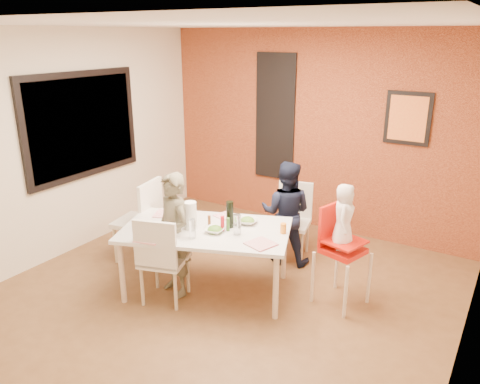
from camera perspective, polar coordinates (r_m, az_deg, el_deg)
The scene contains 35 objects.
ground at distance 5.09m, azimuth -1.82°, elevation -12.20°, with size 4.50×4.50×0.00m, color brown.
ceiling at distance 4.37m, azimuth -2.20°, elevation 19.80°, with size 4.50×4.50×0.02m, color white.
wall_back at distance 6.49m, azimuth 9.17°, elevation 7.25°, with size 4.50×0.02×2.70m, color beige.
wall_front at distance 3.07m, azimuth -26.16°, elevation -7.76°, with size 4.50×0.02×2.70m, color beige.
wall_left at distance 6.06m, azimuth -20.09°, elevation 5.52°, with size 0.02×4.50×2.70m, color beige.
wall_right at distance 3.85m, azimuth 27.16°, elevation -2.67°, with size 0.02×4.50×2.70m, color beige.
brick_accent_wall at distance 6.47m, azimuth 9.10°, elevation 7.22°, with size 4.50×0.02×2.70m, color maroon.
picture_window_frame at distance 6.12m, azimuth -18.67°, elevation 7.72°, with size 0.05×1.70×1.30m, color black.
picture_window_pane at distance 6.11m, azimuth -18.57°, elevation 7.71°, with size 0.02×1.55×1.15m, color black.
glassblock_strip at distance 6.68m, azimuth 4.32°, elevation 9.07°, with size 0.55×0.03×1.70m, color silver.
glassblock_surround at distance 6.67m, azimuth 4.30°, elevation 9.06°, with size 0.60×0.03×1.76m, color black.
art_print_frame at distance 6.05m, azimuth 19.79°, elevation 8.45°, with size 0.54×0.03×0.64m, color black.
art_print_canvas at distance 6.03m, azimuth 19.76°, elevation 8.43°, with size 0.44×0.01×0.54m, color orange.
dining_table at distance 4.87m, azimuth -4.16°, elevation -5.14°, with size 1.94×1.50×0.71m.
chair_near at distance 4.74m, azimuth -9.64°, elevation -7.71°, with size 0.55×0.55×0.94m.
chair_far at distance 5.76m, azimuth 6.48°, elevation -2.85°, with size 0.50×0.50×0.91m.
chair_left at distance 5.66m, azimuth -11.78°, elevation -2.93°, with size 0.55×0.55×1.01m.
high_chair at distance 4.79m, azimuth 12.02°, elevation -6.39°, with size 0.53×0.53×1.03m.
child_near at distance 4.87m, azimuth -8.09°, elevation -5.21°, with size 0.48×0.32×1.32m, color brown.
child_far at distance 5.51m, azimuth 5.62°, elevation -2.55°, with size 0.61×0.47×1.25m, color black.
toddler at distance 4.64m, azimuth 12.53°, elevation -2.95°, with size 0.32×0.21×0.66m, color white.
plate_near_left at distance 4.68m, azimuth -10.94°, elevation -5.58°, with size 0.24×0.24×0.01m, color white.
plate_far_mid at distance 5.15m, azimuth -1.84°, elevation -2.92°, with size 0.19×0.19×0.01m, color white.
plate_near_right at distance 4.48m, azimuth 2.54°, elevation -6.34°, with size 0.24×0.24×0.01m, color silver.
plate_far_left at distance 5.26m, azimuth -9.05°, elevation -2.65°, with size 0.24×0.24×0.01m, color white.
salad_bowl_a at distance 4.74m, azimuth -3.10°, elevation -4.67°, with size 0.19×0.19×0.05m, color white.
salad_bowl_b at distance 4.95m, azimuth 0.91°, elevation -3.58°, with size 0.21×0.21×0.05m, color silver.
wine_bottle at distance 4.82m, azimuth -1.25°, elevation -2.76°, with size 0.07×0.07×0.28m, color black.
wine_glass_a at distance 4.61m, azimuth -5.85°, elevation -4.47°, with size 0.07×0.07×0.19m, color white.
wine_glass_b at distance 4.66m, azimuth -0.34°, elevation -3.98°, with size 0.07×0.07×0.21m, color silver.
paper_towel_roll at distance 4.81m, azimuth -6.08°, elevation -2.86°, with size 0.13×0.13×0.29m, color white.
condiment_red at distance 4.77m, azimuth -2.15°, elevation -3.83°, with size 0.04×0.04×0.16m, color red.
condiment_green at distance 4.76m, azimuth -1.48°, elevation -3.96°, with size 0.04×0.04×0.14m, color #366923.
condiment_brown at distance 4.86m, azimuth -3.77°, elevation -3.58°, with size 0.03×0.03×0.13m, color brown.
sippy_cup at distance 4.73m, azimuth 5.29°, elevation -4.43°, with size 0.06×0.06×0.11m, color orange.
Camera 1 is at (2.43, -3.63, 2.62)m, focal length 35.00 mm.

